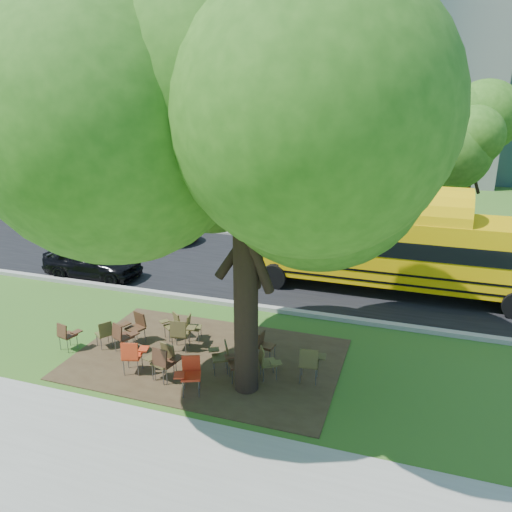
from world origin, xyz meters
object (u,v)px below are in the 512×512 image
(chair_5, at_px, (190,371))
(pedestrian_a, at_px, (66,194))
(chair_9, at_px, (173,323))
(bg_car_silver, at_px, (23,207))
(main_tree, at_px, (245,133))
(black_car, at_px, (92,261))
(chair_2, at_px, (132,354))
(bg_car_red, at_px, (157,228))
(chair_7, at_px, (267,360))
(chair_4, at_px, (164,361))
(chair_10, at_px, (192,325))
(chair_12, at_px, (265,343))
(chair_15, at_px, (239,361))
(chair_0, at_px, (67,334))
(chair_1, at_px, (122,335))
(school_bus, at_px, (428,251))
(chair_14, at_px, (136,325))
(chair_6, at_px, (222,354))
(chair_8, at_px, (105,331))
(chair_3, at_px, (163,358))
(pedestrian_b, at_px, (17,187))
(chair_11, at_px, (181,332))
(chair_13, at_px, (310,361))

(chair_5, distance_m, pedestrian_a, 22.54)
(chair_9, height_order, bg_car_silver, bg_car_silver)
(main_tree, height_order, black_car, main_tree)
(chair_2, bearing_deg, bg_car_red, 101.22)
(chair_2, height_order, bg_car_red, bg_car_red)
(chair_7, bearing_deg, chair_4, -98.87)
(chair_7, distance_m, bg_car_silver, 21.61)
(chair_2, distance_m, chair_10, 2.19)
(chair_7, height_order, pedestrian_a, pedestrian_a)
(chair_12, xyz_separation_m, chair_15, (-0.31, -1.11, 0.03))
(chair_0, distance_m, bg_car_red, 10.88)
(chair_10, bearing_deg, pedestrian_a, -142.90)
(main_tree, distance_m, chair_4, 5.77)
(chair_1, distance_m, chair_9, 1.50)
(chair_0, bearing_deg, chair_9, 45.86)
(school_bus, distance_m, chair_2, 10.41)
(chair_5, height_order, chair_14, chair_5)
(main_tree, height_order, chair_7, main_tree)
(chair_15, bearing_deg, chair_6, 38.71)
(chair_15, bearing_deg, bg_car_red, 6.50)
(chair_12, bearing_deg, black_car, -108.68)
(chair_0, height_order, bg_car_red, bg_car_red)
(chair_15, xyz_separation_m, black_car, (-7.83, 5.01, 0.12))
(chair_8, bearing_deg, school_bus, -16.85)
(chair_6, height_order, chair_15, chair_15)
(chair_7, bearing_deg, chair_3, -101.53)
(chair_10, bearing_deg, black_car, -131.87)
(chair_6, distance_m, bg_car_silver, 20.67)
(chair_3, height_order, chair_15, chair_3)
(chair_1, distance_m, chair_2, 1.19)
(chair_10, relative_size, black_car, 0.20)
(school_bus, bearing_deg, bg_car_red, 165.69)
(chair_4, bearing_deg, pedestrian_b, 150.93)
(chair_5, bearing_deg, pedestrian_b, -61.06)
(chair_8, distance_m, bg_car_red, 10.76)
(chair_10, height_order, pedestrian_b, pedestrian_b)
(chair_0, bearing_deg, bg_car_silver, 149.60)
(chair_0, xyz_separation_m, pedestrian_a, (-11.92, 15.03, 0.30))
(chair_12, bearing_deg, chair_7, 27.11)
(chair_9, bearing_deg, chair_2, 125.96)
(chair_3, bearing_deg, pedestrian_b, -23.12)
(main_tree, height_order, chair_14, main_tree)
(chair_0, height_order, pedestrian_a, pedestrian_a)
(chair_2, distance_m, chair_5, 1.75)
(chair_10, bearing_deg, pedestrian_b, -137.01)
(chair_6, bearing_deg, main_tree, -150.81)
(main_tree, relative_size, chair_14, 10.54)
(chair_7, relative_size, chair_14, 0.93)
(chair_9, bearing_deg, chair_5, 162.82)
(chair_11, xyz_separation_m, chair_13, (3.68, -0.42, 0.01))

